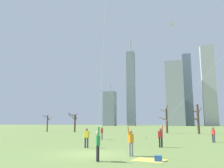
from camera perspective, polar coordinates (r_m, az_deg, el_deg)
ground_plane at (r=16.28m, az=-5.37°, el=-17.00°), size 400.00×400.00×0.00m
kite_flyer_midfield_center_green at (r=20.83m, az=14.87°, el=-9.01°), size 8.14×2.59×10.46m
kite_flyer_midfield_left_blue at (r=12.02m, az=-2.74°, el=-0.38°), size 3.01×6.40×18.54m
kite_flyer_foreground_right_pink at (r=14.25m, az=1.78°, el=-8.39°), size 4.75×7.00×12.24m
bystander_strolling_midfield at (r=19.80m, az=-6.40°, el=-13.04°), size 0.51×0.23×1.62m
bystander_far_off_by_trees at (r=29.17m, az=-2.55°, el=-11.98°), size 0.23×0.51×1.62m
bystander_watching_nearby at (r=27.26m, az=24.00°, el=-11.33°), size 0.36×0.43×1.62m
distant_kite_drifting_right_yellow at (r=44.78m, az=14.76°, el=11.94°), size 0.88×4.19×20.69m
distant_kite_drifting_left_teal at (r=31.20m, az=1.04°, el=20.30°), size 3.62×6.72×19.73m
picnic_spot at (r=13.55m, az=10.59°, el=-17.98°), size 2.09×1.81×0.31m
bare_tree_leftmost at (r=52.07m, az=-9.33°, el=-9.34°), size 2.44×2.68×4.31m
bare_tree_rightmost at (r=46.59m, az=20.69°, el=-8.00°), size 2.48×2.75×5.56m
bare_tree_far_right_edge at (r=48.21m, az=13.44°, el=-8.67°), size 1.95×2.78×5.52m
bare_tree_center at (r=55.86m, az=-15.88°, el=-9.27°), size 1.89×1.13×3.85m
skyline_tall_tower at (r=173.06m, az=18.35°, el=-1.36°), size 6.17×10.60×51.12m
skyline_mid_tower_right at (r=167.27m, az=4.75°, el=-0.98°), size 5.75×5.89×63.25m
skyline_squat_block at (r=156.57m, az=15.41°, el=-2.25°), size 11.50×9.19×42.62m
skyline_slender_spire at (r=157.20m, az=-0.56°, el=-6.17°), size 7.95×7.91×29.62m
skyline_mid_tower_left at (r=164.50m, az=23.06°, el=-0.20°), size 8.52×5.20×53.77m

